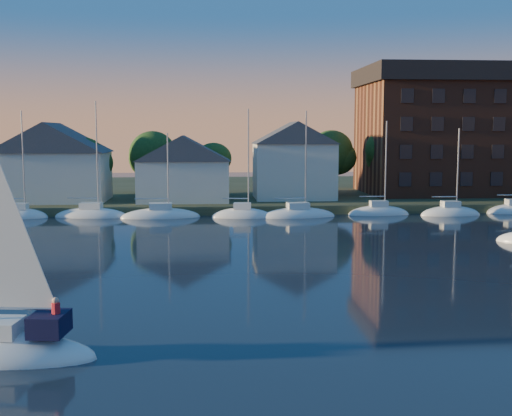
{
  "coord_description": "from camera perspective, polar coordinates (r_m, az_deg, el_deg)",
  "views": [
    {
      "loc": [
        -2.98,
        -22.61,
        9.44
      ],
      "look_at": [
        0.37,
        22.0,
        4.15
      ],
      "focal_mm": 45.0,
      "sensor_mm": 36.0,
      "label": 1
    }
  ],
  "objects": [
    {
      "name": "condo_block",
      "position": [
        95.05,
        18.73,
        6.6
      ],
      "size": [
        31.0,
        17.0,
        17.4
      ],
      "color": "brown",
      "rests_on": "shoreline_land"
    },
    {
      "name": "clubhouse_centre",
      "position": [
        79.79,
        -6.47,
        3.6
      ],
      "size": [
        11.55,
        8.4,
        8.08
      ],
      "color": "beige",
      "rests_on": "shoreline_land"
    },
    {
      "name": "shoreline_land",
      "position": [
        98.11,
        -2.54,
        1.21
      ],
      "size": [
        160.0,
        50.0,
        2.0
      ],
      "primitive_type": "cube",
      "color": "#323921",
      "rests_on": "ground"
    },
    {
      "name": "clubhouse_west",
      "position": [
        82.9,
        -17.6,
        4.0
      ],
      "size": [
        13.65,
        9.45,
        9.64
      ],
      "color": "beige",
      "rests_on": "shoreline_land"
    },
    {
      "name": "wooden_dock",
      "position": [
        75.27,
        -1.99,
        -0.47
      ],
      "size": [
        120.0,
        3.0,
        1.0
      ],
      "primitive_type": "cube",
      "color": "brown",
      "rests_on": "ground"
    },
    {
      "name": "clubhouse_east",
      "position": [
        82.42,
        3.37,
        4.33
      ],
      "size": [
        10.5,
        8.4,
        9.8
      ],
      "color": "beige",
      "rests_on": "shoreline_land"
    },
    {
      "name": "tree_line",
      "position": [
        85.79,
        -0.97,
        5.22
      ],
      "size": [
        93.4,
        5.4,
        8.9
      ],
      "color": "#362618",
      "rests_on": "shoreline_land"
    },
    {
      "name": "moored_fleet",
      "position": [
        72.56,
        1.27,
        -0.66
      ],
      "size": [
        95.5,
        2.4,
        12.05
      ],
      "color": "white",
      "rests_on": "ground"
    },
    {
      "name": "ground",
      "position": [
        24.69,
        3.09,
        -15.75
      ],
      "size": [
        260.0,
        260.0,
        0.0
      ],
      "primitive_type": "plane",
      "color": "black",
      "rests_on": "ground"
    }
  ]
}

